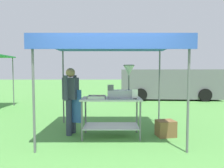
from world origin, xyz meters
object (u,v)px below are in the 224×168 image
(donut_tray, at_px, (98,98))
(menu_sign, at_px, (136,95))
(stall_canopy, at_px, (112,46))
(donut_fryer, at_px, (123,86))
(donut_cart, at_px, (112,109))
(van_grey, at_px, (169,84))
(supply_crate, at_px, (167,128))
(vendor, at_px, (72,97))

(donut_tray, xyz_separation_m, menu_sign, (0.86, -0.02, 0.07))
(stall_canopy, xyz_separation_m, donut_fryer, (0.25, -0.01, -0.92))
(donut_cart, height_order, menu_sign, menu_sign)
(donut_tray, height_order, van_grey, van_grey)
(supply_crate, bearing_deg, van_grey, 72.69)
(donut_cart, bearing_deg, supply_crate, 0.64)
(donut_cart, xyz_separation_m, vendor, (-0.98, 0.18, 0.24))
(donut_cart, relative_size, donut_tray, 3.45)
(stall_canopy, relative_size, donut_cart, 2.21)
(donut_fryer, bearing_deg, van_grey, 64.53)
(menu_sign, xyz_separation_m, van_grey, (2.77, 6.64, -0.12))
(menu_sign, bearing_deg, supply_crate, 12.48)
(van_grey, bearing_deg, donut_tray, -118.72)
(vendor, xyz_separation_m, van_grey, (4.28, 6.31, -0.03))
(stall_canopy, xyz_separation_m, donut_cart, (-0.00, -0.10, -1.46))
(donut_fryer, bearing_deg, donut_tray, -159.54)
(stall_canopy, bearing_deg, donut_fryer, -3.35)
(donut_cart, relative_size, supply_crate, 2.93)
(stall_canopy, distance_m, donut_tray, 1.25)
(donut_cart, relative_size, van_grey, 0.25)
(menu_sign, bearing_deg, van_grey, 67.36)
(supply_crate, xyz_separation_m, van_grey, (2.02, 6.47, 0.69))
(stall_canopy, relative_size, menu_sign, 14.10)
(donut_cart, bearing_deg, stall_canopy, 90.00)
(vendor, distance_m, van_grey, 7.62)
(menu_sign, bearing_deg, donut_fryer, 140.17)
(donut_tray, height_order, menu_sign, menu_sign)
(donut_tray, height_order, supply_crate, donut_tray)
(donut_tray, relative_size, supply_crate, 0.85)
(donut_cart, relative_size, vendor, 0.86)
(donut_cart, distance_m, donut_fryer, 0.60)
(stall_canopy, relative_size, vendor, 1.90)
(donut_fryer, xyz_separation_m, van_grey, (3.05, 6.40, -0.32))
(stall_canopy, distance_m, donut_cart, 1.46)
(donut_cart, relative_size, donut_fryer, 1.78)
(stall_canopy, xyz_separation_m, van_grey, (3.30, 6.39, -1.24))
(stall_canopy, relative_size, donut_tray, 7.63)
(donut_fryer, relative_size, supply_crate, 1.64)
(supply_crate, bearing_deg, stall_canopy, 176.28)
(donut_cart, distance_m, donut_tray, 0.44)
(vendor, xyz_separation_m, supply_crate, (2.26, -0.16, -0.72))
(donut_cart, bearing_deg, van_grey, 63.01)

